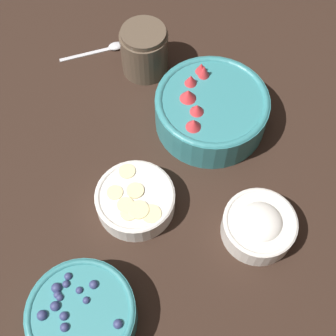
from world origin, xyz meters
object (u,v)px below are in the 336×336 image
Objects in this scene: bowl_bananas at (135,199)px; jar_chocolate at (144,52)px; bowl_strawberries at (211,108)px; bowl_blueberries at (82,315)px; bowl_cream at (259,225)px.

bowl_bananas is 0.32m from jar_chocolate.
bowl_strawberries reaches higher than bowl_blueberries.
jar_chocolate is (0.32, 0.26, 0.02)m from bowl_cream.
jar_chocolate is at bearing 1.45° from bowl_blueberries.
bowl_bananas is at bearing 153.34° from bowl_strawberries.
bowl_cream is (0.19, -0.25, -0.00)m from bowl_blueberries.
jar_chocolate is (0.31, 0.05, 0.02)m from bowl_bananas.
bowl_bananas is 1.11× the size of bowl_cream.
jar_chocolate reaches higher than bowl_bananas.
bowl_blueberries is 0.31m from bowl_cream.
bowl_cream is (-0.21, -0.11, -0.01)m from bowl_strawberries.
bowl_bananas is at bearing -171.06° from jar_chocolate.
bowl_blueberries is 1.60× the size of jar_chocolate.
bowl_cream reaches higher than bowl_bananas.
bowl_blueberries is at bearing 161.34° from bowl_strawberries.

